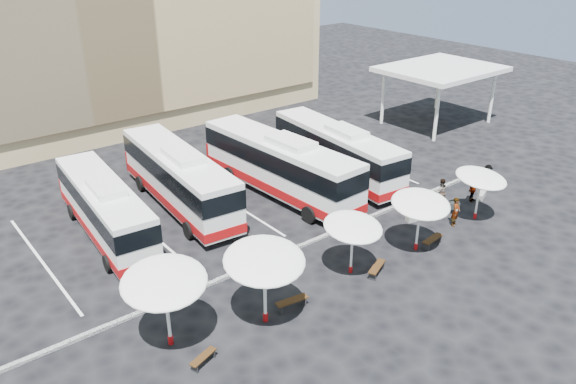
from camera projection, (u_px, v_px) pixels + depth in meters
ground at (307, 250)px, 31.36m from camera, size 120.00×120.00×0.00m
service_canopy at (441, 70)px, 49.91m from camera, size 10.00×8.00×5.20m
curb_divider at (302, 245)px, 31.68m from camera, size 34.00×0.25×0.15m
bay_lines at (229, 201)px, 37.02m from camera, size 24.15×12.00×0.01m
bus_0 at (105, 207)px, 32.09m from camera, size 3.39×11.60×3.63m
bus_1 at (179, 176)px, 35.54m from camera, size 3.83×12.93×4.04m
bus_2 at (280, 164)px, 37.21m from camera, size 3.56×13.39×4.21m
bus_3 at (336, 150)px, 40.04m from camera, size 3.72×12.45×3.89m
sunshade_0 at (164, 282)px, 22.93m from camera, size 4.76×4.78×3.75m
sunshade_1 at (264, 261)px, 24.34m from camera, size 4.59×4.62×3.79m
sunshade_2 at (353, 227)px, 28.20m from camera, size 3.13×3.17×3.16m
sunshade_3 at (421, 204)px, 30.23m from camera, size 4.20×4.22×3.34m
sunshade_4 at (481, 178)px, 33.64m from camera, size 3.82×3.84×3.20m
wood_bench_0 at (203, 358)px, 23.01m from camera, size 1.39×0.76×0.41m
wood_bench_1 at (292, 302)px, 26.38m from camera, size 1.66×0.65×0.49m
wood_bench_2 at (377, 268)px, 29.04m from camera, size 1.61×1.02×0.48m
wood_bench_3 at (433, 240)px, 31.65m from camera, size 1.63×0.62×0.49m
conc_bench_0 at (416, 216)px, 34.51m from camera, size 1.39×0.78×0.49m
conc_bench_1 at (450, 206)px, 35.90m from camera, size 1.19×0.81×0.42m
conc_bench_2 at (481, 196)px, 37.29m from camera, size 1.17×0.74×0.42m
conc_bench_3 at (489, 185)px, 38.74m from camera, size 1.20×0.41×0.45m
passenger_0 at (456, 212)px, 33.64m from camera, size 0.77×0.63×1.83m
passenger_1 at (441, 192)px, 36.20m from camera, size 1.11×1.06×1.80m
passenger_2 at (473, 190)px, 36.68m from camera, size 1.00×0.47×1.67m
passenger_3 at (487, 176)px, 38.74m from camera, size 1.21×1.02×1.63m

